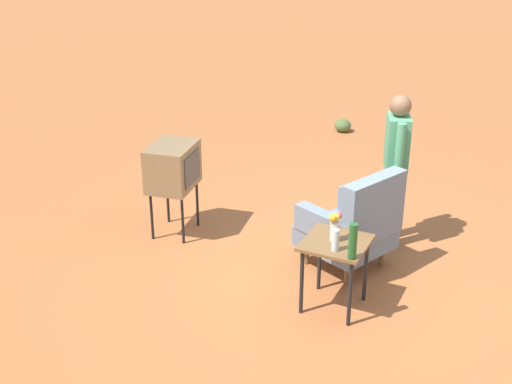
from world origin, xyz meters
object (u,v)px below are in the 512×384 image
at_px(side_table, 335,252).
at_px(person_standing, 396,161).
at_px(tv_on_stand, 173,167).
at_px(flower_vase, 335,225).
at_px(armchair, 354,224).
at_px(bottle_wine_green, 353,241).
at_px(bottle_short_clear, 335,240).

distance_m(side_table, person_standing, 1.52).
xyz_separation_m(tv_on_stand, person_standing, (-0.82, 2.20, 0.16)).
bearing_deg(person_standing, flower_vase, -5.42).
xyz_separation_m(armchair, bottle_wine_green, (0.95, 0.28, 0.33)).
bearing_deg(bottle_wine_green, side_table, -136.13).
bearing_deg(flower_vase, person_standing, 174.58).
relative_size(tv_on_stand, bottle_short_clear, 5.15).
xyz_separation_m(tv_on_stand, flower_vase, (0.63, 2.06, 0.04)).
relative_size(bottle_wine_green, flower_vase, 1.21).
bearing_deg(bottle_wine_green, armchair, -163.61).
height_order(bottle_wine_green, bottle_short_clear, bottle_wine_green).
distance_m(bottle_wine_green, bottle_short_clear, 0.19).
xyz_separation_m(bottle_wine_green, flower_vase, (-0.24, -0.24, -0.01)).
bearing_deg(person_standing, bottle_short_clear, -2.55).
bearing_deg(armchair, bottle_wine_green, 16.39).
distance_m(armchair, tv_on_stand, 2.04).
height_order(bottle_short_clear, flower_vase, flower_vase).
height_order(tv_on_stand, bottle_wine_green, tv_on_stand).
height_order(side_table, tv_on_stand, tv_on_stand).
bearing_deg(flower_vase, tv_on_stand, -106.98).
relative_size(side_table, bottle_short_clear, 3.35).
xyz_separation_m(tv_on_stand, bottle_short_clear, (0.80, 2.13, -0.01)).
bearing_deg(tv_on_stand, bottle_wine_green, 69.28).
bearing_deg(bottle_short_clear, side_table, -163.91).
height_order(person_standing, bottle_short_clear, person_standing).
height_order(armchair, bottle_wine_green, armchair).
bearing_deg(bottle_short_clear, person_standing, 177.45).
height_order(armchair, flower_vase, armchair).
xyz_separation_m(side_table, person_standing, (-1.47, 0.12, 0.37)).
distance_m(armchair, bottle_wine_green, 1.05).
bearing_deg(side_table, flower_vase, -122.53).
bearing_deg(person_standing, bottle_wine_green, 3.40).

